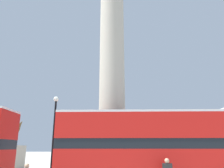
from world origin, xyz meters
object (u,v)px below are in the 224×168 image
object	(u,v)px
monument_column	(112,71)
equestrian_statue	(7,153)
bus_a	(147,146)
street_lamp	(53,137)

from	to	relation	value
monument_column	equestrian_statue	world-z (taller)	monument_column
bus_a	equestrian_statue	world-z (taller)	equestrian_statue
monument_column	street_lamp	world-z (taller)	monument_column
equestrian_statue	street_lamp	size ratio (longest dim) A/B	0.98
monument_column	street_lamp	bearing A→B (deg)	-147.91
equestrian_statue	monument_column	bearing A→B (deg)	-16.72
street_lamp	monument_column	bearing A→B (deg)	32.09
bus_a	street_lamp	distance (m)	6.58
bus_a	street_lamp	bearing A→B (deg)	160.30
monument_column	bus_a	size ratio (longest dim) A/B	2.26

